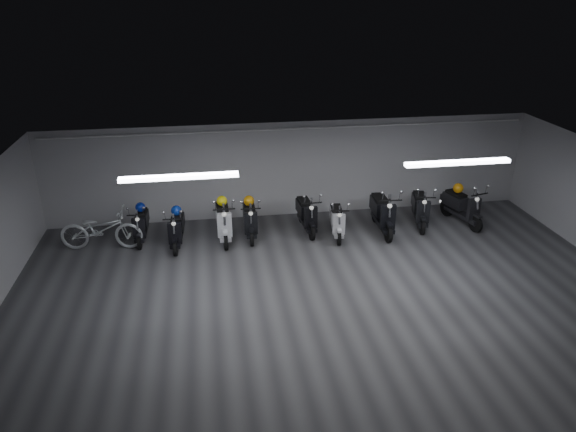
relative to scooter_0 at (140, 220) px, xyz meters
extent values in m
cube|color=#39393B|center=(4.27, -3.88, -0.60)|extent=(14.00, 10.00, 0.01)
cube|color=gray|center=(4.27, -3.88, 2.21)|extent=(14.00, 10.00, 0.01)
cube|color=#AAA9AC|center=(4.27, 1.12, 0.81)|extent=(14.00, 0.01, 2.80)
cube|color=white|center=(1.27, -2.88, 2.15)|extent=(2.40, 0.18, 0.08)
cube|color=white|center=(7.27, -2.88, 2.15)|extent=(2.40, 0.18, 0.08)
cylinder|color=white|center=(4.27, 1.04, 2.03)|extent=(13.60, 0.05, 0.05)
imported|color=silver|center=(-0.96, -0.33, 0.08)|extent=(2.14, 0.94, 1.34)
sphere|color=yellow|center=(2.17, -0.02, 0.41)|extent=(0.28, 0.28, 0.28)
sphere|color=navy|center=(0.01, 0.22, 0.27)|extent=(0.26, 0.26, 0.26)
sphere|color=orange|center=(8.86, -0.07, 0.40)|extent=(0.29, 0.29, 0.29)
sphere|color=navy|center=(0.97, -0.25, 0.31)|extent=(0.27, 0.27, 0.27)
sphere|color=orange|center=(2.89, 0.04, 0.35)|extent=(0.29, 0.29, 0.29)
camera|label=1|loc=(1.86, -13.22, 5.74)|focal=33.00mm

